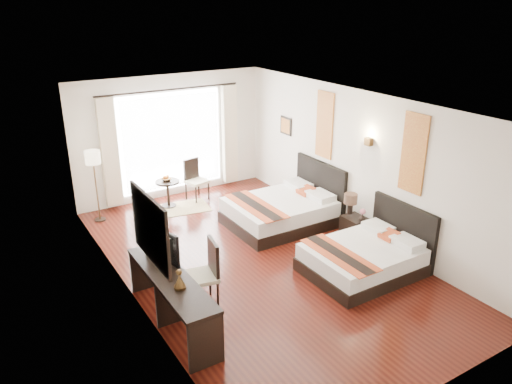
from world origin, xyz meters
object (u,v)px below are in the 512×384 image
table_lamp (351,200)px  window_chair (197,187)px  console_desk (172,300)px  bed_near (366,257)px  fruit_bowl (166,179)px  bed_far (283,210)px  nightstand (355,228)px  floor_lamp (93,162)px  vase (362,216)px  desk_chair (202,286)px  television (156,245)px  side_table (168,194)px

table_lamp → window_chair: 3.75m
console_desk → bed_near: bearing=-6.3°
fruit_bowl → window_chair: size_ratio=0.23×
bed_far → fruit_bowl: 2.71m
nightstand → fruit_bowl: fruit_bowl is taller
console_desk → floor_lamp: (0.08, 4.09, 0.90)m
floor_lamp → fruit_bowl: floor_lamp is taller
vase → desk_chair: desk_chair is taller
nightstand → window_chair: size_ratio=0.51×
nightstand → floor_lamp: bearing=138.7°
console_desk → fruit_bowl: 4.36m
television → floor_lamp: bearing=-13.6°
bed_near → fruit_bowl: (-1.76, 4.42, 0.35)m
bed_far → desk_chair: size_ratio=2.01×
vase → television: 3.99m
console_desk → floor_lamp: floor_lamp is taller
console_desk → bed_far: bearing=30.9°
desk_chair → fruit_bowl: size_ratio=4.77×
window_chair → bed_near: bearing=-0.1°
table_lamp → floor_lamp: 5.14m
bed_far → fruit_bowl: size_ratio=9.60×
bed_far → console_desk: 3.79m
nightstand → side_table: 4.16m
vase → floor_lamp: bearing=137.0°
console_desk → nightstand: bearing=9.0°
vase → side_table: bearing=123.8°
console_desk → window_chair: bearing=60.5°
table_lamp → window_chair: bearing=116.4°
table_lamp → desk_chair: (-3.41, -0.57, -0.46)m
fruit_bowl → table_lamp: bearing=-54.0°
floor_lamp → fruit_bowl: bearing=-1.3°
table_lamp → television: size_ratio=0.47×
television → window_chair: (2.30, 3.54, -0.72)m
bed_far → floor_lamp: floor_lamp is taller
bed_far → console_desk: size_ratio=0.95×
television → desk_chair: size_ratio=0.83×
floor_lamp → window_chair: (2.24, 0.01, -0.99)m
television → table_lamp: bearing=-99.5°
console_desk → desk_chair: 0.60m
desk_chair → window_chair: desk_chair is taller
desk_chair → window_chair: 4.27m
table_lamp → side_table: size_ratio=0.67×
bed_far → fruit_bowl: bearing=128.3°
desk_chair → window_chair: size_ratio=1.11×
bed_far → floor_lamp: bearing=145.9°
side_table → window_chair: bearing=5.5°
television → fruit_bowl: (1.56, 3.50, -0.37)m
vase → window_chair: size_ratio=0.15×
bed_far → window_chair: bearing=113.5°
table_lamp → console_desk: table_lamp is taller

